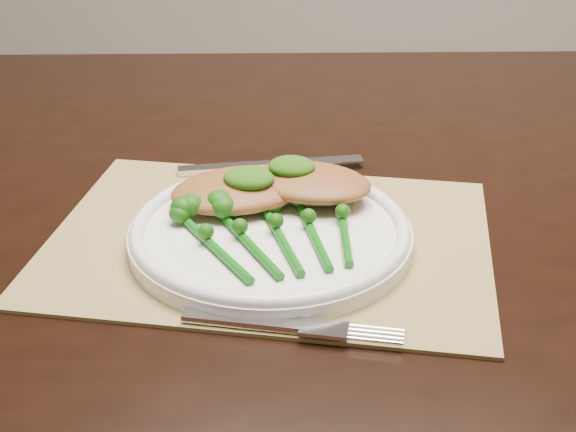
# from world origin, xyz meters

# --- Properties ---
(dining_table) EXTENTS (1.73, 1.16, 0.75)m
(dining_table) POSITION_xyz_m (0.03, 0.05, 0.38)
(dining_table) COLOR black
(dining_table) RESTS_ON ground
(placemat) EXTENTS (0.42, 0.31, 0.00)m
(placemat) POSITION_xyz_m (-0.07, -0.14, 0.75)
(placemat) COLOR #9B844E
(placemat) RESTS_ON dining_table
(dinner_plate) EXTENTS (0.27, 0.27, 0.02)m
(dinner_plate) POSITION_xyz_m (-0.07, -0.15, 0.77)
(dinner_plate) COLOR white
(dinner_plate) RESTS_ON placemat
(knife) EXTENTS (0.21, 0.08, 0.01)m
(knife) POSITION_xyz_m (-0.12, 0.02, 0.76)
(knife) COLOR silver
(knife) RESTS_ON placemat
(fork) EXTENTS (0.18, 0.02, 0.01)m
(fork) POSITION_xyz_m (-0.02, -0.28, 0.76)
(fork) COLOR silver
(fork) RESTS_ON placemat
(chicken_fillet_left) EXTENTS (0.17, 0.15, 0.03)m
(chicken_fillet_left) POSITION_xyz_m (-0.11, -0.10, 0.78)
(chicken_fillet_left) COLOR #94582B
(chicken_fillet_left) RESTS_ON dinner_plate
(chicken_fillet_right) EXTENTS (0.14, 0.10, 0.03)m
(chicken_fillet_right) POSITION_xyz_m (-0.04, -0.08, 0.79)
(chicken_fillet_right) COLOR #94582B
(chicken_fillet_right) RESTS_ON dinner_plate
(pesto_dollop_left) EXTENTS (0.05, 0.04, 0.02)m
(pesto_dollop_left) POSITION_xyz_m (-0.10, -0.10, 0.80)
(pesto_dollop_left) COLOR #19460A
(pesto_dollop_left) RESTS_ON chicken_fillet_left
(pesto_dollop_right) EXTENTS (0.05, 0.04, 0.02)m
(pesto_dollop_right) POSITION_xyz_m (-0.06, -0.07, 0.80)
(pesto_dollop_right) COLOR #19460A
(pesto_dollop_right) RESTS_ON chicken_fillet_right
(broccolini_bundle) EXTENTS (0.20, 0.21, 0.04)m
(broccolini_bundle) POSITION_xyz_m (-0.05, -0.17, 0.77)
(broccolini_bundle) COLOR #0B560C
(broccolini_bundle) RESTS_ON dinner_plate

